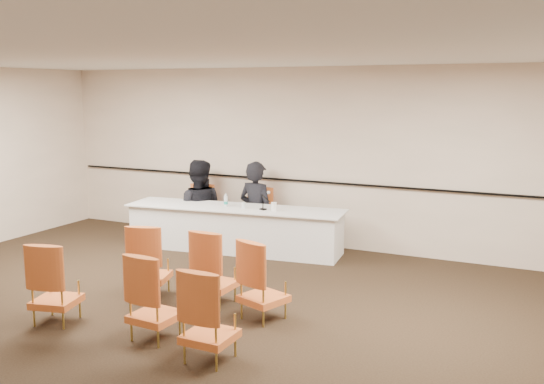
% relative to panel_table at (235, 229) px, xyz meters
% --- Properties ---
extents(floor, '(10.00, 10.00, 0.00)m').
position_rel_panel_table_xyz_m(floor, '(1.05, -3.10, -0.36)').
color(floor, black).
rests_on(floor, ground).
extents(ceiling, '(10.00, 10.00, 0.00)m').
position_rel_panel_table_xyz_m(ceiling, '(1.05, -3.10, 2.64)').
color(ceiling, silver).
rests_on(ceiling, ground).
extents(wall_back, '(10.00, 0.04, 3.00)m').
position_rel_panel_table_xyz_m(wall_back, '(1.05, 0.90, 1.14)').
color(wall_back, beige).
rests_on(wall_back, ground).
extents(wall_rail, '(9.80, 0.04, 0.03)m').
position_rel_panel_table_xyz_m(wall_rail, '(1.05, 0.86, 0.74)').
color(wall_rail, black).
rests_on(wall_rail, wall_back).
extents(panel_table, '(3.71, 1.28, 0.73)m').
position_rel_panel_table_xyz_m(panel_table, '(0.00, 0.00, 0.00)').
color(panel_table, silver).
rests_on(panel_table, ground).
extents(panelist_main, '(0.74, 0.55, 1.87)m').
position_rel_panel_table_xyz_m(panelist_main, '(0.12, 0.56, 0.13)').
color(panelist_main, black).
rests_on(panelist_main, ground).
extents(panelist_main_chair, '(0.56, 0.56, 0.95)m').
position_rel_panel_table_xyz_m(panelist_main_chair, '(0.12, 0.56, 0.11)').
color(panelist_main_chair, '#C96324').
rests_on(panelist_main_chair, ground).
extents(panelist_second, '(1.14, 1.04, 1.92)m').
position_rel_panel_table_xyz_m(panelist_second, '(-0.98, 0.43, 0.09)').
color(panelist_second, black).
rests_on(panelist_second, ground).
extents(panelist_second_chair, '(0.56, 0.56, 0.95)m').
position_rel_panel_table_xyz_m(panelist_second_chair, '(-0.98, 0.43, 0.11)').
color(panelist_second_chair, '#C96324').
rests_on(panelist_second_chair, ground).
extents(papers, '(0.36, 0.32, 0.00)m').
position_rel_panel_table_xyz_m(papers, '(0.36, 0.01, 0.37)').
color(papers, silver).
rests_on(papers, panel_table).
extents(microphone, '(0.14, 0.22, 0.30)m').
position_rel_panel_table_xyz_m(microphone, '(0.53, -0.01, 0.51)').
color(microphone, black).
rests_on(microphone, panel_table).
extents(water_bottle, '(0.07, 0.07, 0.21)m').
position_rel_panel_table_xyz_m(water_bottle, '(-0.15, -0.01, 0.47)').
color(water_bottle, teal).
rests_on(water_bottle, panel_table).
extents(drinking_glass, '(0.08, 0.08, 0.10)m').
position_rel_panel_table_xyz_m(drinking_glass, '(0.18, -0.02, 0.41)').
color(drinking_glass, silver).
rests_on(drinking_glass, panel_table).
extents(coffee_cup, '(0.10, 0.10, 0.14)m').
position_rel_panel_table_xyz_m(coffee_cup, '(0.73, -0.02, 0.43)').
color(coffee_cup, white).
rests_on(coffee_cup, panel_table).
extents(aud_chair_front_left, '(0.62, 0.62, 0.95)m').
position_rel_panel_table_xyz_m(aud_chair_front_left, '(0.11, -2.42, 0.11)').
color(aud_chair_front_left, '#C96324').
rests_on(aud_chair_front_left, ground).
extents(aud_chair_front_mid, '(0.52, 0.52, 0.95)m').
position_rel_panel_table_xyz_m(aud_chair_front_mid, '(1.02, -2.34, 0.11)').
color(aud_chair_front_mid, '#C96324').
rests_on(aud_chair_front_mid, ground).
extents(aud_chair_front_right, '(0.64, 0.64, 0.95)m').
position_rel_panel_table_xyz_m(aud_chair_front_right, '(1.78, -2.52, 0.11)').
color(aud_chair_front_right, '#C96324').
rests_on(aud_chair_front_right, ground).
extents(aud_chair_back_left, '(0.60, 0.60, 0.95)m').
position_rel_panel_table_xyz_m(aud_chair_back_left, '(-0.30, -3.63, 0.11)').
color(aud_chair_back_left, '#C96324').
rests_on(aud_chair_back_left, ground).
extents(aud_chair_back_mid, '(0.53, 0.53, 0.95)m').
position_rel_panel_table_xyz_m(aud_chair_back_mid, '(1.00, -3.52, 0.11)').
color(aud_chair_back_mid, '#C96324').
rests_on(aud_chair_back_mid, ground).
extents(aud_chair_back_right, '(0.51, 0.51, 0.95)m').
position_rel_panel_table_xyz_m(aud_chair_back_right, '(1.79, -3.73, 0.11)').
color(aud_chair_back_right, '#C96324').
rests_on(aud_chair_back_right, ground).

